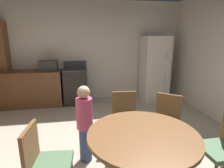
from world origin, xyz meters
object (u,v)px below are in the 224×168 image
Objects in this scene: chair_north at (125,116)px; person_child at (85,122)px; chair_west at (44,161)px; oven_range at (76,86)px; refrigerator at (154,69)px; chair_northeast at (166,120)px; dining_table at (142,147)px; microwave at (48,66)px.

person_child is (-0.63, -0.28, 0.08)m from chair_north.
chair_west is 0.76m from person_child.
oven_range is 2.46m from person_child.
chair_northeast is (-0.77, -2.35, -0.38)m from refrigerator.
dining_table is 1.03× the size of person_child.
oven_range is 1.26× the size of chair_west.
dining_table is at bearing -114.33° from refrigerator.
microwave is 0.40× the size of person_child.
person_child reaches higher than chair_north.
chair_west is at bearing -27.31° from chair_northeast.
chair_northeast is at bearing 27.31° from chair_west.
refrigerator is 2.54m from chair_north.
oven_range is 0.62× the size of refrigerator.
oven_range reaches higher than chair_northeast.
refrigerator reaches higher than chair_north.
chair_west reaches higher than dining_table.
oven_range is 1.26× the size of chair_northeast.
oven_range is 3.09m from chair_west.
refrigerator is 3.88m from chair_west.
chair_north reaches higher than dining_table.
refrigerator is 2.02× the size of chair_northeast.
oven_range is at bearing 178.58° from refrigerator.
chair_north is (-0.57, 0.23, 0.00)m from chair_northeast.
dining_table is at bearing -0.00° from chair_north.
person_child is at bearing -85.64° from oven_range.
microwave is at bearing 102.53° from chair_west.
chair_west is (-1.63, -0.68, 0.00)m from chair_northeast.
refrigerator reaches higher than oven_range.
chair_west is at bearing -72.21° from person_child.
dining_table is 1.00m from chair_west.
oven_range is at bearing 90.41° from chair_west.
refrigerator is 2.02× the size of chair_north.
chair_north is 0.69m from person_child.
chair_north is at bearing -71.79° from chair_northeast.
chair_north is at bearing -122.35° from refrigerator.
oven_range is 0.98× the size of dining_table.
chair_west is at bearing -128.34° from refrigerator.
person_child is at bearing -129.49° from refrigerator.
oven_range is 2.20m from refrigerator.
chair_west is at bearing -45.53° from chair_north.
chair_west is at bearing -94.31° from oven_range.
refrigerator is 3.42m from dining_table.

